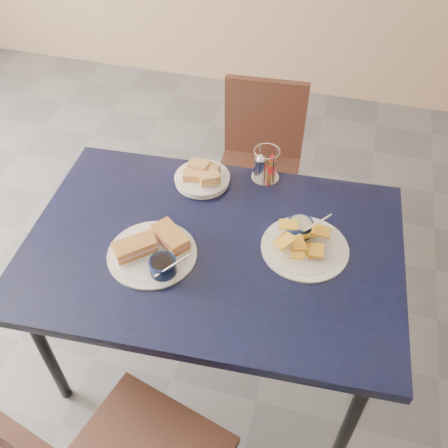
% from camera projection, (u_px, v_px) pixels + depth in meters
% --- Properties ---
extents(ground, '(6.00, 6.00, 0.00)m').
position_uv_depth(ground, '(172.00, 379.00, 2.18)').
color(ground, '#505055').
rests_on(ground, ground).
extents(dining_table, '(1.35, 0.95, 0.75)m').
position_uv_depth(dining_table, '(213.00, 256.00, 1.77)').
color(dining_table, black).
rests_on(dining_table, ground).
extents(chair_far, '(0.42, 0.41, 0.84)m').
position_uv_depth(chair_far, '(262.00, 154.00, 2.50)').
color(chair_far, black).
rests_on(chair_far, ground).
extents(sandwich_plate, '(0.32, 0.30, 0.12)m').
position_uv_depth(sandwich_plate, '(154.00, 251.00, 1.67)').
color(sandwich_plate, white).
rests_on(sandwich_plate, dining_table).
extents(plantain_plate, '(0.30, 0.30, 0.12)m').
position_uv_depth(plantain_plate, '(303.00, 241.00, 1.71)').
color(plantain_plate, white).
rests_on(plantain_plate, dining_table).
extents(bread_basket, '(0.21, 0.21, 0.07)m').
position_uv_depth(bread_basket, '(202.00, 177.00, 1.94)').
color(bread_basket, white).
rests_on(bread_basket, dining_table).
extents(condiment_caddy, '(0.11, 0.11, 0.14)m').
position_uv_depth(condiment_caddy, '(265.00, 166.00, 1.93)').
color(condiment_caddy, silver).
rests_on(condiment_caddy, dining_table).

